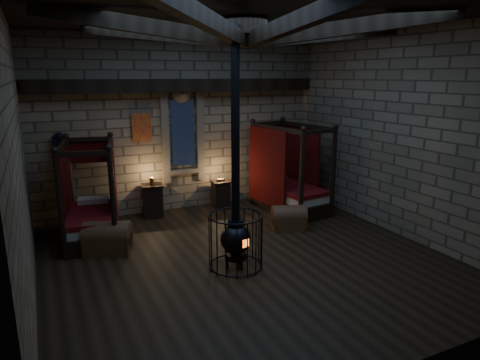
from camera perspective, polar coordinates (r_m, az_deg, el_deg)
name	(u,v)px	position (r m, az deg, el deg)	size (l,w,h in m)	color
room	(243,47)	(7.40, 0.41, 17.34)	(7.02, 7.02, 4.29)	black
bed_left	(92,215)	(9.31, -19.10, -4.46)	(1.31, 2.04, 1.99)	black
bed_right	(288,189)	(10.74, 6.43, -1.18)	(1.31, 2.15, 2.12)	black
trunk_left	(108,239)	(8.54, -17.23, -7.49)	(0.99, 0.82, 0.63)	brown
trunk_right	(289,218)	(9.45, 6.53, -5.09)	(0.85, 0.69, 0.54)	brown
nightstand_left	(153,200)	(10.35, -11.55, -2.64)	(0.56, 0.55, 0.96)	black
nightstand_right	(221,194)	(10.84, -2.60, -1.89)	(0.46, 0.44, 0.76)	black
stove	(236,235)	(7.45, -0.59, -7.35)	(0.95, 0.95, 4.05)	black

